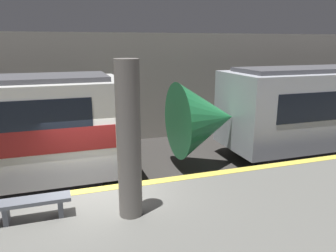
{
  "coord_description": "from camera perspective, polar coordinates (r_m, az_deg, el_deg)",
  "views": [
    {
      "loc": [
        -0.7,
        -7.84,
        4.58
      ],
      "look_at": [
        2.28,
        1.09,
        2.16
      ],
      "focal_mm": 35.0,
      "sensor_mm": 36.0,
      "label": 1
    }
  ],
  "objects": [
    {
      "name": "ground_plane",
      "position": [
        9.11,
        -11.98,
        -16.14
      ],
      "size": [
        120.0,
        120.0,
        0.0
      ],
      "primitive_type": "plane",
      "color": "#33302D"
    },
    {
      "name": "platform_bench",
      "position": [
        7.46,
        -22.42,
        -12.44
      ],
      "size": [
        1.5,
        0.4,
        0.45
      ],
      "color": "slate",
      "rests_on": "platform"
    },
    {
      "name": "station_rear_barrier",
      "position": [
        15.14,
        -15.7,
        5.97
      ],
      "size": [
        50.0,
        0.15,
        5.0
      ],
      "color": "#9E998E",
      "rests_on": "ground"
    },
    {
      "name": "support_pillar_near",
      "position": [
        6.66,
        -6.83,
        -2.59
      ],
      "size": [
        0.49,
        0.49,
        3.27
      ],
      "color": "slate",
      "rests_on": "platform"
    }
  ]
}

